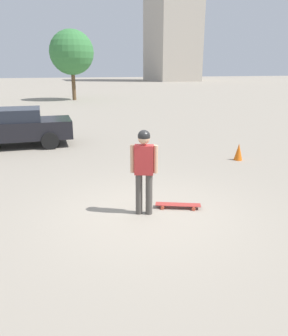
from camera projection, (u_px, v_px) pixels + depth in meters
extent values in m
plane|color=gray|center=(144.00, 213.00, 6.89)|extent=(220.00, 220.00, 0.00)
cylinder|color=#4C4742|center=(139.00, 194.00, 6.77)|extent=(0.14, 0.14, 0.87)
cylinder|color=#4C4742|center=(149.00, 194.00, 6.75)|extent=(0.14, 0.14, 0.87)
cube|color=#B22D2D|center=(144.00, 160.00, 6.54)|extent=(0.33, 0.42, 0.60)
cylinder|color=tan|center=(132.00, 159.00, 6.56)|extent=(0.09, 0.09, 0.57)
cylinder|color=tan|center=(156.00, 159.00, 6.52)|extent=(0.09, 0.09, 0.57)
sphere|color=tan|center=(144.00, 138.00, 6.42)|extent=(0.24, 0.24, 0.24)
sphere|color=black|center=(144.00, 136.00, 6.40)|extent=(0.25, 0.25, 0.25)
cube|color=#A5332D|center=(178.00, 205.00, 7.13)|extent=(0.57, 0.98, 0.01)
cylinder|color=#D14C33|center=(162.00, 208.00, 7.06)|extent=(0.06, 0.08, 0.08)
cylinder|color=#D14C33|center=(163.00, 204.00, 7.27)|extent=(0.06, 0.08, 0.08)
cylinder|color=#D14C33|center=(194.00, 209.00, 7.00)|extent=(0.06, 0.08, 0.08)
cylinder|color=#D14C33|center=(193.00, 205.00, 7.22)|extent=(0.06, 0.08, 0.08)
cube|color=black|center=(11.00, 129.00, 12.64)|extent=(2.01, 4.63, 0.69)
cube|color=#1E232D|center=(12.00, 114.00, 12.51)|extent=(1.75, 2.11, 0.45)
cylinder|color=black|center=(50.00, 141.00, 12.28)|extent=(0.22, 0.65, 0.64)
cylinder|color=black|center=(49.00, 132.00, 13.99)|extent=(0.22, 0.65, 0.64)
cube|color=#B2A899|center=(173.00, 6.00, 76.83)|extent=(13.84, 9.98, 33.83)
cylinder|color=brown|center=(74.00, 84.00, 31.25)|extent=(0.36, 0.36, 2.93)
sphere|color=#387A3D|center=(72.00, 52.00, 30.41)|extent=(4.10, 4.10, 4.10)
cone|color=orange|center=(239.00, 152.00, 10.83)|extent=(0.28, 0.28, 0.56)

